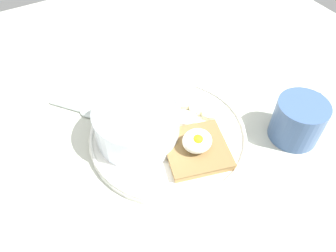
% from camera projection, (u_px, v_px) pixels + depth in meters
% --- Properties ---
extents(ground_plane, '(1.20, 1.20, 0.02)m').
position_uv_depth(ground_plane, '(168.00, 140.00, 0.60)').
color(ground_plane, beige).
rests_on(ground_plane, ground).
extents(plate, '(0.28, 0.28, 0.02)m').
position_uv_depth(plate, '(168.00, 134.00, 0.59)').
color(plate, white).
rests_on(plate, ground_plane).
extents(oatmeal_bowl, '(0.15, 0.15, 0.07)m').
position_uv_depth(oatmeal_bowl, '(137.00, 123.00, 0.55)').
color(oatmeal_bowl, white).
rests_on(oatmeal_bowl, plate).
extents(toast_slice, '(0.13, 0.13, 0.01)m').
position_uv_depth(toast_slice, '(196.00, 149.00, 0.55)').
color(toast_slice, olive).
rests_on(toast_slice, plate).
extents(poached_egg, '(0.05, 0.05, 0.04)m').
position_uv_depth(poached_egg, '(197.00, 141.00, 0.53)').
color(poached_egg, white).
rests_on(poached_egg, toast_slice).
extents(banana_slice_front, '(0.03, 0.03, 0.01)m').
position_uv_depth(banana_slice_front, '(197.00, 109.00, 0.62)').
color(banana_slice_front, '#F8EFC4').
rests_on(banana_slice_front, plate).
extents(banana_slice_left, '(0.05, 0.05, 0.01)m').
position_uv_depth(banana_slice_left, '(187.00, 119.00, 0.60)').
color(banana_slice_left, '#F7E5C8').
rests_on(banana_slice_left, plate).
extents(banana_slice_back, '(0.04, 0.04, 0.01)m').
position_uv_depth(banana_slice_back, '(210.00, 113.00, 0.61)').
color(banana_slice_back, beige).
rests_on(banana_slice_back, plate).
extents(banana_slice_right, '(0.04, 0.04, 0.02)m').
position_uv_depth(banana_slice_right, '(172.00, 108.00, 0.62)').
color(banana_slice_right, '#F1E5BB').
rests_on(banana_slice_right, plate).
extents(banana_slice_inner, '(0.03, 0.03, 0.01)m').
position_uv_depth(banana_slice_inner, '(184.00, 103.00, 0.63)').
color(banana_slice_inner, beige).
rests_on(banana_slice_inner, plate).
extents(coffee_mug, '(0.12, 0.09, 0.08)m').
position_uv_depth(coffee_mug, '(299.00, 120.00, 0.56)').
color(coffee_mug, '#3B5887').
rests_on(coffee_mug, ground_plane).
extents(spoon, '(0.08, 0.09, 0.01)m').
position_uv_depth(spoon, '(80.00, 110.00, 0.63)').
color(spoon, silver).
rests_on(spoon, ground_plane).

